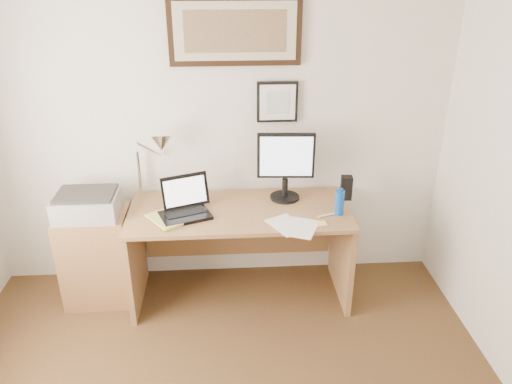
{
  "coord_description": "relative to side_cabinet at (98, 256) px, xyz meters",
  "views": [
    {
      "loc": [
        0.07,
        -1.58,
        2.41
      ],
      "look_at": [
        0.26,
        1.43,
        0.98
      ],
      "focal_mm": 35.0,
      "sensor_mm": 36.0,
      "label": 1
    }
  ],
  "objects": [
    {
      "name": "sticky_pad",
      "position": [
        1.62,
        -0.3,
        0.39
      ],
      "size": [
        0.07,
        0.07,
        0.01
      ],
      "primitive_type": "cube",
      "rotation": [
        0.0,
        0.0,
        0.06
      ],
      "color": "#FFE178",
      "rests_on": "desk"
    },
    {
      "name": "picture_large",
      "position": [
        1.07,
        0.29,
        1.59
      ],
      "size": [
        0.92,
        0.04,
        0.47
      ],
      "color": "black",
      "rests_on": "wall_back"
    },
    {
      "name": "wall_back",
      "position": [
        0.92,
        0.32,
        0.89
      ],
      "size": [
        3.5,
        0.02,
        2.5
      ],
      "primitive_type": "cube",
      "color": "silver",
      "rests_on": "ground"
    },
    {
      "name": "printer",
      "position": [
        -0.01,
        -0.03,
        0.45
      ],
      "size": [
        0.44,
        0.34,
        0.18
      ],
      "color": "#9F9FA1",
      "rests_on": "side_cabinet"
    },
    {
      "name": "desk_lamp",
      "position": [
        0.51,
        0.13,
        0.82
      ],
      "size": [
        0.29,
        0.27,
        0.53
      ],
      "color": "silver",
      "rests_on": "desk"
    },
    {
      "name": "book",
      "position": [
        0.48,
        -0.24,
        0.4
      ],
      "size": [
        0.33,
        0.35,
        0.02
      ],
      "primitive_type": "imported",
      "rotation": [
        0.0,
        0.0,
        0.63
      ],
      "color": "#CFCB61",
      "rests_on": "desk"
    },
    {
      "name": "speaker",
      "position": [
        1.88,
        0.08,
        0.48
      ],
      "size": [
        0.09,
        0.08,
        0.18
      ],
      "primitive_type": "cube",
      "rotation": [
        0.0,
        0.0,
        -0.08
      ],
      "color": "black",
      "rests_on": "desk"
    },
    {
      "name": "bottle_cap",
      "position": [
        1.78,
        -0.16,
        0.58
      ],
      "size": [
        0.03,
        0.03,
        0.02
      ],
      "primitive_type": "cylinder",
      "color": "#0D4CB5",
      "rests_on": "water_bottle"
    },
    {
      "name": "paper_sheet_b",
      "position": [
        1.48,
        -0.35,
        0.39
      ],
      "size": [
        0.29,
        0.33,
        0.0
      ],
      "primitive_type": "cube",
      "rotation": [
        0.0,
        0.0,
        -0.41
      ],
      "color": "white",
      "rests_on": "desk"
    },
    {
      "name": "lcd_monitor",
      "position": [
        1.42,
        0.11,
        0.68
      ],
      "size": [
        0.42,
        0.22,
        0.52
      ],
      "color": "black",
      "rests_on": "desk"
    },
    {
      "name": "marker_pen",
      "position": [
        1.69,
        -0.18,
        0.39
      ],
      "size": [
        0.14,
        0.06,
        0.02
      ],
      "primitive_type": "cylinder",
      "rotation": [
        0.0,
        1.57,
        0.35
      ],
      "color": "white",
      "rests_on": "desk"
    },
    {
      "name": "laptop",
      "position": [
        0.69,
        -0.09,
        0.44
      ],
      "size": [
        0.4,
        0.4,
        0.26
      ],
      "color": "black",
      "rests_on": "desk"
    },
    {
      "name": "desk",
      "position": [
        1.07,
        0.04,
        0.15
      ],
      "size": [
        1.6,
        0.7,
        0.75
      ],
      "color": "olive",
      "rests_on": "floor"
    },
    {
      "name": "paper_sheet_a",
      "position": [
        1.39,
        -0.3,
        0.39
      ],
      "size": [
        0.31,
        0.34,
        0.0
      ],
      "primitive_type": "cube",
      "rotation": [
        0.0,
        0.0,
        0.5
      ],
      "color": "white",
      "rests_on": "desk"
    },
    {
      "name": "water_bottle",
      "position": [
        1.78,
        -0.16,
        0.48
      ],
      "size": [
        0.06,
        0.06,
        0.18
      ],
      "primitive_type": "cylinder",
      "color": "#0D4CB5",
      "rests_on": "desk"
    },
    {
      "name": "side_cabinet",
      "position": [
        0.0,
        0.0,
        0.0
      ],
      "size": [
        0.5,
        0.4,
        0.73
      ],
      "primitive_type": "cube",
      "color": "olive",
      "rests_on": "floor"
    },
    {
      "name": "picture_small",
      "position": [
        1.37,
        0.29,
        1.09
      ],
      "size": [
        0.3,
        0.03,
        0.3
      ],
      "color": "black",
      "rests_on": "wall_back"
    }
  ]
}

